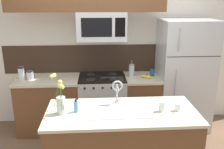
% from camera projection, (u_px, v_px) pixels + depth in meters
% --- Properties ---
extents(rear_partition, '(5.20, 0.10, 2.60)m').
position_uv_depth(rear_partition, '(118.00, 49.00, 4.34)').
color(rear_partition, silver).
rests_on(rear_partition, ground).
extents(splash_band, '(3.31, 0.01, 0.48)m').
position_uv_depth(splash_band, '(101.00, 59.00, 4.31)').
color(splash_band, '#332319').
rests_on(splash_band, rear_partition).
extents(back_counter_left, '(1.03, 0.65, 0.91)m').
position_uv_depth(back_counter_left, '(50.00, 104.00, 4.16)').
color(back_counter_left, brown).
rests_on(back_counter_left, ground).
extents(back_counter_right, '(0.59, 0.65, 0.91)m').
position_uv_depth(back_counter_right, '(141.00, 102.00, 4.25)').
color(back_counter_right, brown).
rests_on(back_counter_right, ground).
extents(stove_range, '(0.76, 0.64, 0.93)m').
position_uv_depth(stove_range, '(102.00, 103.00, 4.21)').
color(stove_range, '#B7BABF').
rests_on(stove_range, ground).
extents(microwave, '(0.74, 0.40, 0.43)m').
position_uv_depth(microwave, '(101.00, 26.00, 3.80)').
color(microwave, '#B7BABF').
extents(refrigerator, '(0.85, 0.74, 1.84)m').
position_uv_depth(refrigerator, '(183.00, 75.00, 4.18)').
color(refrigerator, '#B7BABF').
rests_on(refrigerator, ground).
extents(storage_jar_tall, '(0.09, 0.09, 0.22)m').
position_uv_depth(storage_jar_tall, '(21.00, 73.00, 3.93)').
color(storage_jar_tall, silver).
rests_on(storage_jar_tall, back_counter_left).
extents(storage_jar_medium, '(0.11, 0.11, 0.14)m').
position_uv_depth(storage_jar_medium, '(30.00, 75.00, 3.97)').
color(storage_jar_medium, silver).
rests_on(storage_jar_medium, back_counter_left).
extents(banana_bunch, '(0.19, 0.12, 0.08)m').
position_uv_depth(banana_bunch, '(147.00, 77.00, 4.06)').
color(banana_bunch, yellow).
rests_on(banana_bunch, back_counter_right).
extents(french_press, '(0.09, 0.09, 0.27)m').
position_uv_depth(french_press, '(132.00, 70.00, 4.13)').
color(french_press, silver).
rests_on(french_press, back_counter_right).
extents(coffee_tin, '(0.08, 0.08, 0.11)m').
position_uv_depth(coffee_tin, '(152.00, 73.00, 4.16)').
color(coffee_tin, '#1E5184').
rests_on(coffee_tin, back_counter_right).
extents(island_counter, '(1.76, 0.80, 0.91)m').
position_uv_depth(island_counter, '(121.00, 145.00, 3.04)').
color(island_counter, brown).
rests_on(island_counter, ground).
extents(kitchen_sink, '(0.76, 0.42, 0.16)m').
position_uv_depth(kitchen_sink, '(119.00, 116.00, 2.92)').
color(kitchen_sink, '#ADAFB5').
rests_on(kitchen_sink, island_counter).
extents(sink_faucet, '(0.14, 0.14, 0.31)m').
position_uv_depth(sink_faucet, '(117.00, 89.00, 3.04)').
color(sink_faucet, '#B7BABF').
rests_on(sink_faucet, island_counter).
extents(dish_soap_bottle, '(0.06, 0.05, 0.16)m').
position_uv_depth(dish_soap_bottle, '(76.00, 106.00, 2.85)').
color(dish_soap_bottle, '#4C93C6').
rests_on(dish_soap_bottle, island_counter).
extents(drinking_glass, '(0.07, 0.07, 0.12)m').
position_uv_depth(drinking_glass, '(162.00, 106.00, 2.87)').
color(drinking_glass, silver).
rests_on(drinking_glass, island_counter).
extents(spare_glass, '(0.07, 0.07, 0.09)m').
position_uv_depth(spare_glass, '(178.00, 107.00, 2.89)').
color(spare_glass, silver).
rests_on(spare_glass, island_counter).
extents(flower_vase, '(0.16, 0.14, 0.47)m').
position_uv_depth(flower_vase, '(61.00, 102.00, 2.79)').
color(flower_vase, silver).
rests_on(flower_vase, island_counter).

